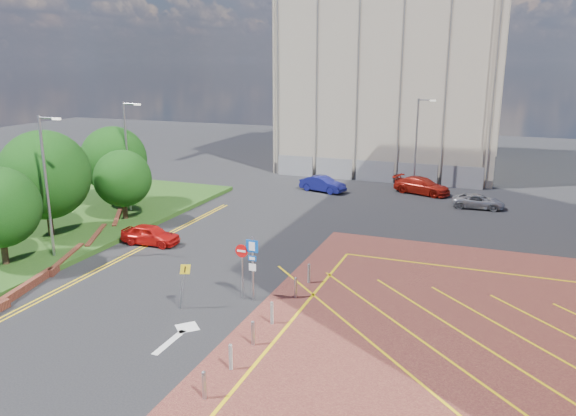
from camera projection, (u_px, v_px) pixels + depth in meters
The scene contains 19 objects.
ground at pixel (235, 307), 26.21m from camera, with size 140.00×140.00×0.00m, color black.
forecourt at pixel (565, 362), 21.38m from camera, with size 26.00×26.00×0.02m, color maroon.
grass_bed at pixel (34, 229), 37.80m from camera, with size 14.00×32.00×0.30m, color #214516.
retaining_wall at pixel (64, 259), 32.03m from camera, with size 6.06×20.33×0.40m.
tree_b at pixel (45, 175), 34.99m from camera, with size 5.60×5.60×6.74m.
tree_c at pixel (123, 178), 39.08m from camera, with size 4.00×4.00×4.90m.
tree_d at pixel (114, 159), 42.65m from camera, with size 5.00×5.00×6.08m.
lamp_left_near at pixel (47, 181), 31.11m from camera, with size 1.53×0.16×8.00m.
lamp_left_far at pixel (128, 153), 40.83m from camera, with size 1.53×0.16×8.00m.
lamp_back at pixel (417, 141), 48.99m from camera, with size 1.53×0.16×8.00m.
sign_cluster at pixel (249, 262), 26.50m from camera, with size 1.17×0.12×3.20m.
warning_sign at pixel (183, 280), 25.61m from camera, with size 0.62×0.39×2.25m.
bollard_row at pixel (266, 321), 23.79m from camera, with size 0.14×11.14×0.90m.
construction_building at pixel (399, 62), 59.54m from camera, with size 21.20×19.20×22.00m, color #AA9D8B.
construction_fence at pixel (385, 172), 52.71m from camera, with size 21.60×0.06×2.00m, color gray.
car_red_left at pixel (151, 235), 35.01m from camera, with size 1.49×3.71×1.27m, color red.
car_blue_back at pixel (323, 184), 49.11m from camera, with size 1.43×4.10×1.35m, color navy.
car_red_back at pixel (422, 186), 48.28m from camera, with size 2.00×4.91×1.43m, color #9E170D.
car_silver_back at pixel (478, 201), 43.61m from camera, with size 1.81×3.93×1.09m, color #9E9FA5.
Camera 1 is at (10.94, -21.69, 11.16)m, focal length 35.00 mm.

